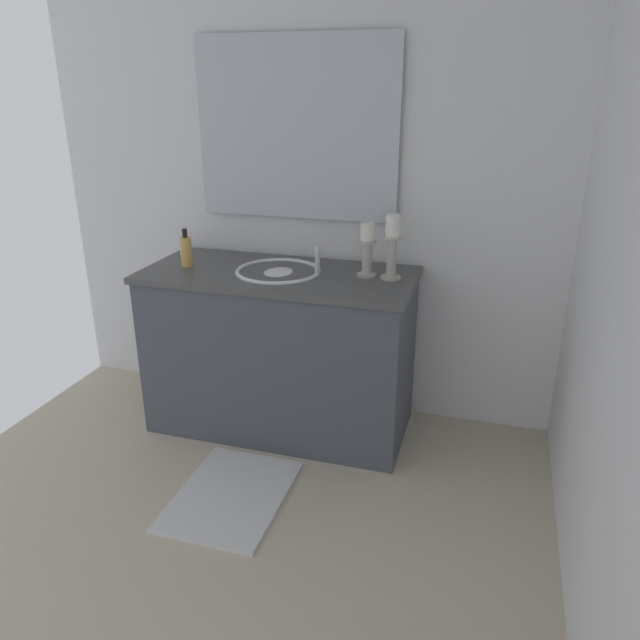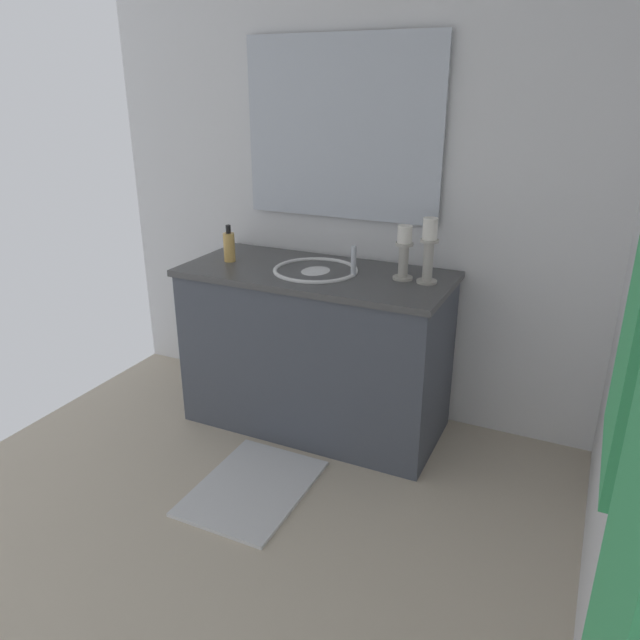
{
  "view_description": "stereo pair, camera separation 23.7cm",
  "coord_description": "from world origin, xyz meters",
  "px_view_note": "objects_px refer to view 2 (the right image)",
  "views": [
    {
      "loc": [
        1.35,
        0.95,
        1.62
      ],
      "look_at": [
        -0.15,
        0.5,
        1.01
      ],
      "focal_mm": 33.97,
      "sensor_mm": 36.0,
      "label": 1
    },
    {
      "loc": [
        1.26,
        1.17,
        1.62
      ],
      "look_at": [
        -0.15,
        0.5,
        1.01
      ],
      "focal_mm": 33.97,
      "sensor_mm": 36.0,
      "label": 2
    }
  ],
  "objects_px": {
    "towel_near_vanity": "(640,334)",
    "towel_center": "(637,570)",
    "candle_holder_tall": "(429,249)",
    "mirror": "(341,129)",
    "soap_bottle": "(229,246)",
    "sink_basin": "(316,279)",
    "bath_mat": "(253,488)",
    "vanity_cabinet": "(316,349)",
    "candle_holder_short": "(404,251)"
  },
  "relations": [
    {
      "from": "towel_near_vanity",
      "to": "towel_center",
      "type": "xyz_separation_m",
      "value": [
        0.37,
        0.0,
        -0.05
      ]
    },
    {
      "from": "candle_holder_tall",
      "to": "towel_center",
      "type": "xyz_separation_m",
      "value": [
        2.08,
        0.72,
        0.34
      ]
    },
    {
      "from": "mirror",
      "to": "soap_bottle",
      "type": "distance_m",
      "value": 0.77
    },
    {
      "from": "sink_basin",
      "to": "bath_mat",
      "type": "distance_m",
      "value": 0.98
    },
    {
      "from": "mirror",
      "to": "towel_near_vanity",
      "type": "bearing_deg",
      "value": 32.47
    },
    {
      "from": "vanity_cabinet",
      "to": "soap_bottle",
      "type": "relative_size",
      "value": 7.1
    },
    {
      "from": "bath_mat",
      "to": "sink_basin",
      "type": "bearing_deg",
      "value": 179.91
    },
    {
      "from": "vanity_cabinet",
      "to": "candle_holder_tall",
      "type": "xyz_separation_m",
      "value": [
        -0.05,
        0.52,
        0.55
      ]
    },
    {
      "from": "sink_basin",
      "to": "candle_holder_short",
      "type": "height_order",
      "value": "candle_holder_short"
    },
    {
      "from": "sink_basin",
      "to": "soap_bottle",
      "type": "xyz_separation_m",
      "value": [
        0.03,
        -0.46,
        0.11
      ]
    },
    {
      "from": "candle_holder_short",
      "to": "soap_bottle",
      "type": "bearing_deg",
      "value": -84.59
    },
    {
      "from": "soap_bottle",
      "to": "towel_center",
      "type": "xyz_separation_m",
      "value": [
        2.01,
        1.7,
        0.41
      ]
    },
    {
      "from": "candle_holder_short",
      "to": "bath_mat",
      "type": "relative_size",
      "value": 0.41
    },
    {
      "from": "candle_holder_short",
      "to": "bath_mat",
      "type": "distance_m",
      "value": 1.22
    },
    {
      "from": "towel_center",
      "to": "bath_mat",
      "type": "xyz_separation_m",
      "value": [
        -1.41,
        -1.24,
        -1.28
      ]
    },
    {
      "from": "mirror",
      "to": "soap_bottle",
      "type": "height_order",
      "value": "mirror"
    },
    {
      "from": "sink_basin",
      "to": "towel_center",
      "type": "xyz_separation_m",
      "value": [
        2.04,
        1.24,
        0.53
      ]
    },
    {
      "from": "mirror",
      "to": "towel_center",
      "type": "height_order",
      "value": "mirror"
    },
    {
      "from": "vanity_cabinet",
      "to": "candle_holder_short",
      "type": "bearing_deg",
      "value": 97.39
    },
    {
      "from": "soap_bottle",
      "to": "candle_holder_tall",
      "type": "bearing_deg",
      "value": 94.45
    },
    {
      "from": "soap_bottle",
      "to": "candle_holder_short",
      "type": "bearing_deg",
      "value": 95.41
    },
    {
      "from": "towel_center",
      "to": "bath_mat",
      "type": "height_order",
      "value": "towel_center"
    },
    {
      "from": "vanity_cabinet",
      "to": "candle_holder_short",
      "type": "height_order",
      "value": "candle_holder_short"
    },
    {
      "from": "sink_basin",
      "to": "candle_holder_short",
      "type": "xyz_separation_m",
      "value": [
        -0.05,
        0.41,
        0.17
      ]
    },
    {
      "from": "candle_holder_short",
      "to": "towel_center",
      "type": "xyz_separation_m",
      "value": [
        2.09,
        0.83,
        0.36
      ]
    },
    {
      "from": "towel_near_vanity",
      "to": "candle_holder_short",
      "type": "bearing_deg",
      "value": -154.17
    },
    {
      "from": "bath_mat",
      "to": "soap_bottle",
      "type": "bearing_deg",
      "value": -142.67
    },
    {
      "from": "mirror",
      "to": "candle_holder_short",
      "type": "height_order",
      "value": "mirror"
    },
    {
      "from": "soap_bottle",
      "to": "towel_near_vanity",
      "type": "relative_size",
      "value": 0.5
    },
    {
      "from": "candle_holder_short",
      "to": "soap_bottle",
      "type": "distance_m",
      "value": 0.87
    },
    {
      "from": "mirror",
      "to": "candle_holder_tall",
      "type": "bearing_deg",
      "value": 65.84
    },
    {
      "from": "candle_holder_tall",
      "to": "mirror",
      "type": "bearing_deg",
      "value": -114.16
    },
    {
      "from": "towel_near_vanity",
      "to": "bath_mat",
      "type": "relative_size",
      "value": 0.6
    },
    {
      "from": "mirror",
      "to": "towel_center",
      "type": "relative_size",
      "value": 2.19
    },
    {
      "from": "vanity_cabinet",
      "to": "candle_holder_short",
      "type": "distance_m",
      "value": 0.67
    },
    {
      "from": "mirror",
      "to": "bath_mat",
      "type": "distance_m",
      "value": 1.68
    },
    {
      "from": "candle_holder_short",
      "to": "towel_near_vanity",
      "type": "xyz_separation_m",
      "value": [
        1.72,
        0.83,
        0.41
      ]
    },
    {
      "from": "towel_near_vanity",
      "to": "soap_bottle",
      "type": "bearing_deg",
      "value": -134.07
    },
    {
      "from": "candle_holder_tall",
      "to": "towel_near_vanity",
      "type": "height_order",
      "value": "towel_near_vanity"
    },
    {
      "from": "towel_near_vanity",
      "to": "towel_center",
      "type": "distance_m",
      "value": 0.37
    },
    {
      "from": "candle_holder_tall",
      "to": "towel_near_vanity",
      "type": "xyz_separation_m",
      "value": [
        1.72,
        0.72,
        0.38
      ]
    },
    {
      "from": "sink_basin",
      "to": "mirror",
      "type": "bearing_deg",
      "value": -179.8
    },
    {
      "from": "sink_basin",
      "to": "candle_holder_tall",
      "type": "relative_size",
      "value": 1.4
    },
    {
      "from": "vanity_cabinet",
      "to": "bath_mat",
      "type": "height_order",
      "value": "vanity_cabinet"
    },
    {
      "from": "towel_center",
      "to": "mirror",
      "type": "bearing_deg",
      "value": -151.83
    },
    {
      "from": "vanity_cabinet",
      "to": "sink_basin",
      "type": "distance_m",
      "value": 0.36
    },
    {
      "from": "vanity_cabinet",
      "to": "mirror",
      "type": "distance_m",
      "value": 1.05
    },
    {
      "from": "sink_basin",
      "to": "towel_near_vanity",
      "type": "xyz_separation_m",
      "value": [
        1.67,
        1.24,
        0.57
      ]
    },
    {
      "from": "mirror",
      "to": "vanity_cabinet",
      "type": "bearing_deg",
      "value": -0.01
    },
    {
      "from": "bath_mat",
      "to": "vanity_cabinet",
      "type": "bearing_deg",
      "value": -180.0
    }
  ]
}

